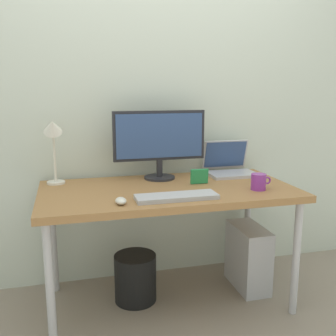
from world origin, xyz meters
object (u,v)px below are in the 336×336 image
at_px(monitor, 159,140).
at_px(desk, 168,197).
at_px(desk_lamp, 53,137).
at_px(computer_tower, 248,257).
at_px(photo_frame, 199,176).
at_px(laptop, 229,166).
at_px(wastebasket, 135,278).
at_px(mouse, 121,201).
at_px(keyboard, 177,197).
at_px(coffee_mug, 259,182).

bearing_deg(monitor, desk, -91.75).
relative_size(desk_lamp, computer_tower, 1.00).
xyz_separation_m(monitor, photo_frame, (0.20, -0.20, -0.21)).
bearing_deg(laptop, desk, -152.25).
bearing_deg(monitor, wastebasket, -138.03).
bearing_deg(computer_tower, mouse, -161.05).
relative_size(keyboard, computer_tower, 1.05).
xyz_separation_m(laptop, photo_frame, (-0.29, -0.22, -0.01)).
distance_m(monitor, laptop, 0.53).
bearing_deg(laptop, monitor, -177.75).
bearing_deg(monitor, photo_frame, -44.70).
height_order(photo_frame, computer_tower, photo_frame).
height_order(desk, mouse, mouse).
relative_size(desk_lamp, wastebasket, 1.40).
distance_m(desk, laptop, 0.58).
bearing_deg(laptop, keyboard, -135.91).
bearing_deg(coffee_mug, laptop, 89.33).
bearing_deg(computer_tower, photo_frame, -179.92).
distance_m(laptop, mouse, 0.97).
distance_m(monitor, wastebasket, 0.88).
bearing_deg(wastebasket, computer_tower, -1.42).
height_order(laptop, keyboard, laptop).
bearing_deg(desk_lamp, photo_frame, -13.27).
height_order(monitor, wastebasket, monitor).
bearing_deg(desk_lamp, mouse, -56.89).
relative_size(coffee_mug, photo_frame, 1.11).
xyz_separation_m(coffee_mug, computer_tower, (0.07, 0.22, -0.57)).
bearing_deg(mouse, computer_tower, 18.95).
bearing_deg(photo_frame, laptop, 36.98).
distance_m(desk, computer_tower, 0.73).
xyz_separation_m(monitor, keyboard, (-0.02, -0.48, -0.24)).
relative_size(desk, mouse, 16.50).
distance_m(mouse, wastebasket, 0.69).
bearing_deg(mouse, desk, 39.14).
xyz_separation_m(desk, computer_tower, (0.56, 0.04, -0.46)).
distance_m(coffee_mug, photo_frame, 0.36).
distance_m(photo_frame, computer_tower, 0.67).
bearing_deg(keyboard, mouse, -176.31).
relative_size(monitor, photo_frame, 5.41).
bearing_deg(wastebasket, coffee_mug, -18.92).
bearing_deg(computer_tower, monitor, 160.17).
height_order(desk, photo_frame, photo_frame).
xyz_separation_m(monitor, coffee_mug, (0.49, -0.42, -0.21)).
height_order(desk, keyboard, keyboard).
bearing_deg(wastebasket, mouse, -110.70).
xyz_separation_m(desk_lamp, computer_tower, (1.21, -0.20, -0.82)).
distance_m(laptop, computer_tower, 0.62).
relative_size(desk, coffee_mug, 12.18).
xyz_separation_m(keyboard, coffee_mug, (0.51, 0.06, 0.04)).
bearing_deg(keyboard, coffee_mug, 7.08).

